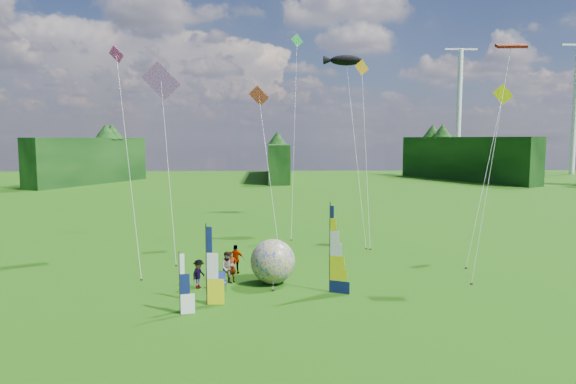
{
  "coord_description": "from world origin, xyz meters",
  "views": [
    {
      "loc": [
        -2.1,
        -23.69,
        8.39
      ],
      "look_at": [
        -1.0,
        4.0,
        5.5
      ],
      "focal_mm": 32.0,
      "sensor_mm": 36.0,
      "label": 1
    }
  ],
  "objects_px": {
    "bol_inflatable": "(273,261)",
    "spectator_d": "(236,259)",
    "side_banner_far": "(180,284)",
    "spectator_b": "(228,268)",
    "spectator_c": "(199,274)",
    "camp_chair": "(221,282)",
    "kite_whale": "(355,134)",
    "feather_banner_main": "(330,249)",
    "side_banner_left": "(206,266)",
    "spectator_a": "(231,267)"
  },
  "relations": [
    {
      "from": "side_banner_left",
      "to": "spectator_b",
      "type": "distance_m",
      "value": 3.99
    },
    {
      "from": "side_banner_far",
      "to": "spectator_b",
      "type": "distance_m",
      "value": 5.57
    },
    {
      "from": "spectator_b",
      "to": "kite_whale",
      "type": "bearing_deg",
      "value": 47.11
    },
    {
      "from": "feather_banner_main",
      "to": "kite_whale",
      "type": "distance_m",
      "value": 18.51
    },
    {
      "from": "side_banner_far",
      "to": "spectator_a",
      "type": "distance_m",
      "value": 5.89
    },
    {
      "from": "spectator_c",
      "to": "kite_whale",
      "type": "distance_m",
      "value": 21.09
    },
    {
      "from": "side_banner_left",
      "to": "spectator_b",
      "type": "xyz_separation_m",
      "value": [
        0.78,
        3.77,
        -1.07
      ]
    },
    {
      "from": "feather_banner_main",
      "to": "side_banner_left",
      "type": "xyz_separation_m",
      "value": [
        -6.46,
        -1.88,
        -0.39
      ]
    },
    {
      "from": "side_banner_far",
      "to": "spectator_a",
      "type": "bearing_deg",
      "value": 54.52
    },
    {
      "from": "bol_inflatable",
      "to": "spectator_c",
      "type": "bearing_deg",
      "value": -168.76
    },
    {
      "from": "feather_banner_main",
      "to": "bol_inflatable",
      "type": "height_order",
      "value": "feather_banner_main"
    },
    {
      "from": "side_banner_left",
      "to": "kite_whale",
      "type": "distance_m",
      "value": 22.59
    },
    {
      "from": "camp_chair",
      "to": "kite_whale",
      "type": "relative_size",
      "value": 0.06
    },
    {
      "from": "side_banner_far",
      "to": "spectator_a",
      "type": "xyz_separation_m",
      "value": [
        2.06,
        5.49,
        -0.57
      ]
    },
    {
      "from": "spectator_d",
      "to": "bol_inflatable",
      "type": "bearing_deg",
      "value": 144.34
    },
    {
      "from": "feather_banner_main",
      "to": "spectator_a",
      "type": "height_order",
      "value": "feather_banner_main"
    },
    {
      "from": "camp_chair",
      "to": "spectator_a",
      "type": "bearing_deg",
      "value": 57.42
    },
    {
      "from": "side_banner_far",
      "to": "spectator_c",
      "type": "height_order",
      "value": "side_banner_far"
    },
    {
      "from": "bol_inflatable",
      "to": "spectator_a",
      "type": "bearing_deg",
      "value": 173.0
    },
    {
      "from": "bol_inflatable",
      "to": "kite_whale",
      "type": "bearing_deg",
      "value": 64.14
    },
    {
      "from": "spectator_a",
      "to": "spectator_d",
      "type": "relative_size",
      "value": 1.0
    },
    {
      "from": "bol_inflatable",
      "to": "camp_chair",
      "type": "bearing_deg",
      "value": -154.0
    },
    {
      "from": "spectator_b",
      "to": "camp_chair",
      "type": "distance_m",
      "value": 1.51
    },
    {
      "from": "side_banner_left",
      "to": "camp_chair",
      "type": "xyz_separation_m",
      "value": [
        0.51,
        2.34,
        -1.5
      ]
    },
    {
      "from": "camp_chair",
      "to": "kite_whale",
      "type": "distance_m",
      "value": 20.98
    },
    {
      "from": "spectator_c",
      "to": "side_banner_far",
      "type": "bearing_deg",
      "value": -157.73
    },
    {
      "from": "spectator_a",
      "to": "camp_chair",
      "type": "xyz_separation_m",
      "value": [
        -0.45,
        -1.69,
        -0.4
      ]
    },
    {
      "from": "spectator_d",
      "to": "camp_chair",
      "type": "bearing_deg",
      "value": 89.7
    },
    {
      "from": "feather_banner_main",
      "to": "bol_inflatable",
      "type": "distance_m",
      "value": 3.77
    },
    {
      "from": "side_banner_far",
      "to": "camp_chair",
      "type": "relative_size",
      "value": 2.89
    },
    {
      "from": "camp_chair",
      "to": "bol_inflatable",
      "type": "bearing_deg",
      "value": 8.36
    },
    {
      "from": "side_banner_left",
      "to": "spectator_d",
      "type": "relative_size",
      "value": 2.2
    },
    {
      "from": "spectator_c",
      "to": "feather_banner_main",
      "type": "bearing_deg",
      "value": -71.81
    },
    {
      "from": "side_banner_far",
      "to": "spectator_d",
      "type": "bearing_deg",
      "value": 58.62
    },
    {
      "from": "spectator_b",
      "to": "side_banner_far",
      "type": "bearing_deg",
      "value": -119.31
    },
    {
      "from": "spectator_c",
      "to": "spectator_d",
      "type": "bearing_deg",
      "value": -5.33
    },
    {
      "from": "kite_whale",
      "to": "camp_chair",
      "type": "bearing_deg",
      "value": -97.43
    },
    {
      "from": "feather_banner_main",
      "to": "kite_whale",
      "type": "relative_size",
      "value": 0.27
    },
    {
      "from": "bol_inflatable",
      "to": "side_banner_far",
      "type": "bearing_deg",
      "value": -130.76
    },
    {
      "from": "spectator_a",
      "to": "kite_whale",
      "type": "xyz_separation_m",
      "value": [
        9.68,
        14.7,
        7.88
      ]
    },
    {
      "from": "side_banner_left",
      "to": "bol_inflatable",
      "type": "xyz_separation_m",
      "value": [
        3.38,
        3.74,
        -0.71
      ]
    },
    {
      "from": "spectator_a",
      "to": "kite_whale",
      "type": "distance_m",
      "value": 19.28
    },
    {
      "from": "spectator_b",
      "to": "spectator_c",
      "type": "relative_size",
      "value": 1.15
    },
    {
      "from": "bol_inflatable",
      "to": "spectator_b",
      "type": "xyz_separation_m",
      "value": [
        -2.6,
        0.03,
        -0.36
      ]
    },
    {
      "from": "spectator_a",
      "to": "spectator_d",
      "type": "bearing_deg",
      "value": 57.51
    },
    {
      "from": "side_banner_left",
      "to": "kite_whale",
      "type": "height_order",
      "value": "kite_whale"
    },
    {
      "from": "spectator_b",
      "to": "camp_chair",
      "type": "relative_size",
      "value": 1.83
    },
    {
      "from": "bol_inflatable",
      "to": "spectator_b",
      "type": "height_order",
      "value": "bol_inflatable"
    },
    {
      "from": "bol_inflatable",
      "to": "spectator_d",
      "type": "height_order",
      "value": "bol_inflatable"
    },
    {
      "from": "side_banner_far",
      "to": "camp_chair",
      "type": "bearing_deg",
      "value": 52.12
    }
  ]
}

